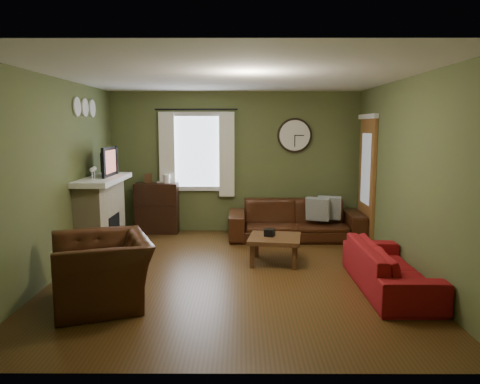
{
  "coord_description": "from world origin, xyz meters",
  "views": [
    {
      "loc": [
        0.12,
        -6.11,
        1.97
      ],
      "look_at": [
        0.1,
        0.4,
        1.05
      ],
      "focal_mm": 35.0,
      "sensor_mm": 36.0,
      "label": 1
    }
  ],
  "objects_px": {
    "armchair": "(102,271)",
    "coffee_table": "(275,250)",
    "bookshelf": "(157,208)",
    "sofa_brown": "(295,220)",
    "sofa_red": "(389,267)"
  },
  "relations": [
    {
      "from": "armchair",
      "to": "coffee_table",
      "type": "xyz_separation_m",
      "value": [
        2.04,
        1.57,
        -0.18
      ]
    },
    {
      "from": "armchair",
      "to": "coffee_table",
      "type": "height_order",
      "value": "armchair"
    },
    {
      "from": "bookshelf",
      "to": "sofa_red",
      "type": "bearing_deg",
      "value": -42.15
    },
    {
      "from": "coffee_table",
      "to": "sofa_brown",
      "type": "bearing_deg",
      "value": 72.48
    },
    {
      "from": "bookshelf",
      "to": "sofa_brown",
      "type": "height_order",
      "value": "bookshelf"
    },
    {
      "from": "sofa_red",
      "to": "coffee_table",
      "type": "xyz_separation_m",
      "value": [
        -1.31,
        1.11,
        -0.08
      ]
    },
    {
      "from": "sofa_brown",
      "to": "sofa_red",
      "type": "bearing_deg",
      "value": -71.8
    },
    {
      "from": "armchair",
      "to": "coffee_table",
      "type": "distance_m",
      "value": 2.58
    },
    {
      "from": "bookshelf",
      "to": "sofa_red",
      "type": "distance_m",
      "value": 4.54
    },
    {
      "from": "sofa_red",
      "to": "coffee_table",
      "type": "height_order",
      "value": "sofa_red"
    },
    {
      "from": "sofa_red",
      "to": "armchair",
      "type": "distance_m",
      "value": 3.38
    },
    {
      "from": "sofa_brown",
      "to": "armchair",
      "type": "bearing_deg",
      "value": -129.44
    },
    {
      "from": "bookshelf",
      "to": "armchair",
      "type": "xyz_separation_m",
      "value": [
        0.01,
        -3.5,
        -0.09
      ]
    },
    {
      "from": "bookshelf",
      "to": "coffee_table",
      "type": "bearing_deg",
      "value": -43.34
    },
    {
      "from": "sofa_red",
      "to": "coffee_table",
      "type": "bearing_deg",
      "value": 49.8
    }
  ]
}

